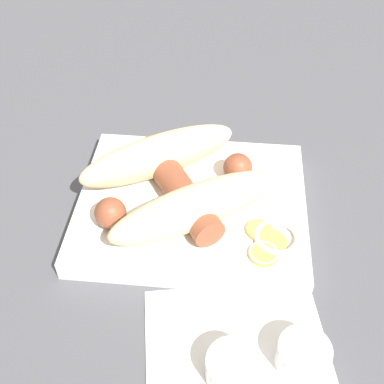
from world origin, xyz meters
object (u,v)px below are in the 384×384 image
at_px(bread_roll, 176,179).
at_px(sausage, 177,189).
at_px(food_tray, 192,206).
at_px(condiment_cup_far, 303,357).
at_px(condiment_cup_near, 232,369).

bearing_deg(bread_roll, sausage, -76.59).
bearing_deg(food_tray, bread_roll, 168.54).
bearing_deg(bread_roll, food_tray, -11.46).
bearing_deg(sausage, condiment_cup_far, -52.21).
bearing_deg(condiment_cup_near, sausage, 110.46).
xyz_separation_m(food_tray, sausage, (-0.02, -0.00, 0.03)).
relative_size(sausage, condiment_cup_near, 3.51).
xyz_separation_m(food_tray, condiment_cup_near, (0.05, -0.18, 0.00)).
distance_m(food_tray, sausage, 0.03).
height_order(sausage, condiment_cup_near, sausage).
height_order(food_tray, sausage, sausage).
xyz_separation_m(bread_roll, condiment_cup_far, (0.13, -0.17, -0.03)).
relative_size(sausage, condiment_cup_far, 3.51).
bearing_deg(condiment_cup_near, condiment_cup_far, 15.66).
xyz_separation_m(food_tray, bread_roll, (-0.02, 0.00, 0.04)).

